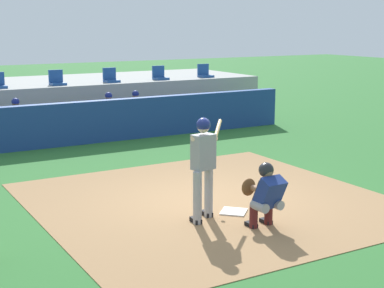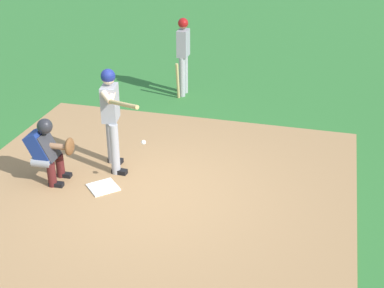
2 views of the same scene
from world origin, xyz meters
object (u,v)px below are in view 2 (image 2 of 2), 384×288
at_px(home_plate, 103,187).
at_px(batter_at_plate, 111,114).
at_px(catcher_crouched, 48,148).
at_px(on_deck_batter, 183,52).

xyz_separation_m(home_plate, batter_at_plate, (-0.68, -0.07, 1.01)).
xyz_separation_m(home_plate, catcher_crouched, (-0.02, -0.92, 0.59)).
bearing_deg(on_deck_batter, batter_at_plate, -2.62).
height_order(home_plate, catcher_crouched, catcher_crouched).
relative_size(batter_at_plate, catcher_crouched, 0.90).
xyz_separation_m(batter_at_plate, catcher_crouched, (0.66, -0.85, -0.43)).
xyz_separation_m(catcher_crouched, on_deck_batter, (-4.43, 1.03, 0.41)).
distance_m(catcher_crouched, on_deck_batter, 4.57).
height_order(batter_at_plate, catcher_crouched, batter_at_plate).
xyz_separation_m(home_plate, on_deck_batter, (-4.45, 0.10, 1.00)).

